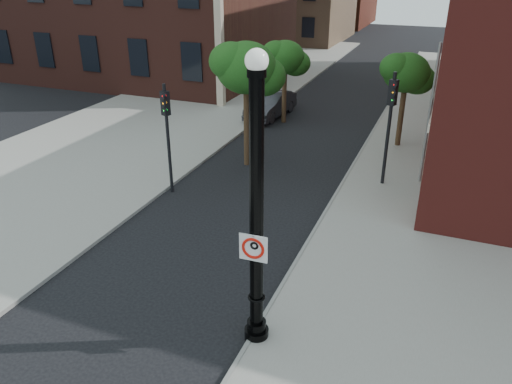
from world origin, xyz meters
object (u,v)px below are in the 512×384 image
at_px(lamppost, 257,224).
at_px(parked_car, 271,105).
at_px(traffic_signal_right, 391,112).
at_px(no_parking_sign, 253,248).
at_px(traffic_signal_left, 167,121).

xyz_separation_m(lamppost, parked_car, (-5.84, 16.71, -2.36)).
bearing_deg(traffic_signal_right, lamppost, -79.48).
relative_size(parked_car, traffic_signal_right, 0.94).
bearing_deg(no_parking_sign, lamppost, 86.07).
height_order(no_parking_sign, parked_car, no_parking_sign).
height_order(lamppost, traffic_signal_right, lamppost).
bearing_deg(parked_car, lamppost, -65.72).
distance_m(no_parking_sign, traffic_signal_right, 9.96).
height_order(traffic_signal_left, traffic_signal_right, traffic_signal_right).
bearing_deg(no_parking_sign, traffic_signal_right, 79.92).
xyz_separation_m(no_parking_sign, traffic_signal_left, (-5.90, 6.39, 0.18)).
height_order(lamppost, traffic_signal_left, lamppost).
bearing_deg(lamppost, no_parking_sign, -91.64).
relative_size(parked_car, traffic_signal_left, 1.00).
distance_m(lamppost, parked_car, 17.86).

